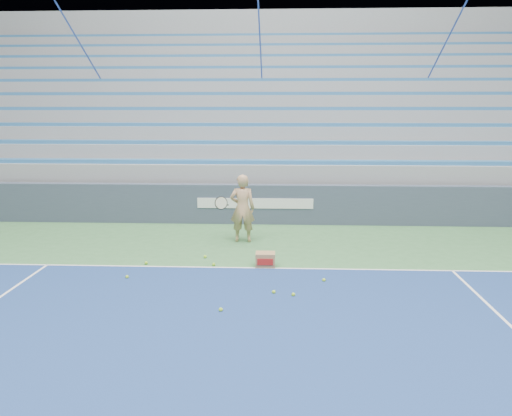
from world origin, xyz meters
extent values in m
cube|color=white|center=(0.00, 11.88, 0.01)|extent=(10.97, 0.05, 0.00)
cube|color=#384356|center=(0.00, 15.88, 0.55)|extent=(30.00, 0.30, 1.10)
cube|color=white|center=(0.00, 15.72, 0.60)|extent=(3.20, 0.02, 0.28)
cube|color=gray|center=(0.00, 20.43, 0.55)|extent=(30.00, 8.50, 1.10)
cube|color=gray|center=(0.00, 20.43, 1.35)|extent=(30.00, 8.50, 0.50)
cube|color=#2C67A2|center=(0.00, 16.56, 1.66)|extent=(29.60, 0.42, 0.11)
cube|color=gray|center=(0.00, 20.86, 1.85)|extent=(30.00, 7.65, 0.50)
cube|color=#2C67A2|center=(0.00, 17.41, 2.16)|extent=(29.60, 0.42, 0.11)
cube|color=gray|center=(0.00, 21.28, 2.35)|extent=(30.00, 6.80, 0.50)
cube|color=#2C67A2|center=(0.00, 18.26, 2.66)|extent=(29.60, 0.42, 0.11)
cube|color=gray|center=(0.00, 21.71, 2.85)|extent=(30.00, 5.95, 0.50)
cube|color=#2C67A2|center=(0.00, 19.11, 3.16)|extent=(29.60, 0.42, 0.11)
cube|color=gray|center=(0.00, 22.13, 3.35)|extent=(30.00, 5.10, 0.50)
cube|color=#2C67A2|center=(0.00, 19.96, 3.66)|extent=(29.60, 0.42, 0.11)
cube|color=gray|center=(0.00, 22.56, 3.85)|extent=(30.00, 4.25, 0.50)
cube|color=#2C67A2|center=(0.00, 20.81, 4.15)|extent=(29.60, 0.42, 0.11)
cube|color=gray|center=(0.00, 22.98, 4.35)|extent=(30.00, 3.40, 0.50)
cube|color=#2C67A2|center=(0.00, 21.66, 4.65)|extent=(29.60, 0.42, 0.11)
cube|color=gray|center=(0.00, 23.41, 4.85)|extent=(30.00, 2.55, 0.50)
cube|color=#2C67A2|center=(0.00, 22.51, 5.15)|extent=(29.60, 0.42, 0.11)
cube|color=gray|center=(0.00, 23.84, 5.35)|extent=(30.00, 1.70, 0.50)
cube|color=#2C67A2|center=(0.00, 23.36, 5.65)|extent=(29.60, 0.42, 0.11)
cube|color=gray|center=(0.00, 24.26, 5.85)|extent=(30.00, 0.85, 0.50)
cube|color=#2C67A2|center=(0.00, 24.21, 6.15)|extent=(29.60, 0.42, 0.11)
cube|color=gray|center=(0.00, 24.98, 3.65)|extent=(31.00, 0.40, 7.30)
cylinder|color=#2F4BA4|center=(-6.00, 20.43, 4.60)|extent=(0.05, 8.53, 5.04)
cylinder|color=#2F4BA4|center=(0.00, 20.43, 4.60)|extent=(0.05, 8.53, 5.04)
cylinder|color=#2F4BA4|center=(6.00, 20.43, 4.60)|extent=(0.05, 8.53, 5.04)
imported|color=tan|center=(-0.22, 13.95, 0.82)|extent=(0.60, 0.39, 1.64)
cylinder|color=black|center=(-0.57, 13.70, 0.95)|extent=(0.12, 0.27, 0.08)
cylinder|color=beige|center=(-0.67, 13.42, 1.05)|extent=(0.29, 0.16, 0.28)
torus|color=black|center=(-0.67, 13.42, 1.05)|extent=(0.31, 0.18, 0.30)
cube|color=#987549|center=(0.39, 12.01, 0.15)|extent=(0.40, 0.30, 0.30)
cube|color=#B21E19|center=(0.39, 11.86, 0.15)|extent=(0.32, 0.02, 0.13)
sphere|color=#A8DD2D|center=(-0.93, 12.54, 0.03)|extent=(0.07, 0.07, 0.07)
sphere|color=#A8DD2D|center=(1.51, 11.16, 0.03)|extent=(0.07, 0.07, 0.07)
sphere|color=#A8DD2D|center=(0.91, 10.40, 0.03)|extent=(0.07, 0.07, 0.07)
sphere|color=#A8DD2D|center=(-2.09, 12.05, 0.03)|extent=(0.07, 0.07, 0.07)
sphere|color=#A8DD2D|center=(-2.23, 11.17, 0.03)|extent=(0.07, 0.07, 0.07)
sphere|color=#A8DD2D|center=(-0.26, 9.69, 0.03)|extent=(0.07, 0.07, 0.07)
sphere|color=#A8DD2D|center=(-0.68, 12.01, 0.03)|extent=(0.07, 0.07, 0.07)
sphere|color=#A8DD2D|center=(0.58, 10.51, 0.03)|extent=(0.07, 0.07, 0.07)
camera|label=1|loc=(0.64, 2.25, 3.22)|focal=35.00mm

